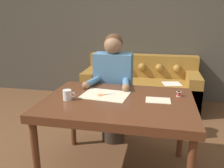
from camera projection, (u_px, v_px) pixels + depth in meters
wall_back at (137, 25)px, 4.09m from camera, size 8.00×0.06×2.60m
dining_table at (118, 108)px, 2.12m from camera, size 1.33×0.96×0.76m
couch at (141, 88)px, 3.97m from camera, size 1.83×0.81×0.82m
person at (113, 89)px, 2.74m from camera, size 0.49×0.56×1.28m
pattern_paper_main at (105, 95)px, 2.22m from camera, size 0.45×0.36×0.00m
pattern_paper_offcut at (158, 100)px, 2.08m from camera, size 0.22×0.16×0.00m
scissors at (104, 95)px, 2.22m from camera, size 0.18×0.15×0.01m
mug at (68, 95)px, 2.09m from camera, size 0.11×0.08×0.09m
thread_spool at (179, 94)px, 2.18m from camera, size 0.04×0.04×0.05m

